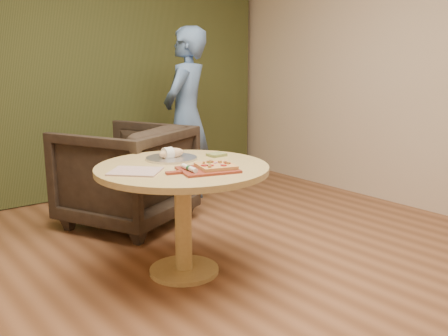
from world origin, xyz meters
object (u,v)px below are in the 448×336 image
at_px(person_standing, 186,117).
at_px(bread_roll, 170,153).
at_px(serving_tray, 172,158).
at_px(pedestal_table, 183,186).
at_px(pizza_paddle, 206,170).
at_px(cutlery_roll, 189,168).
at_px(flatbread_pizza, 216,166).
at_px(armchair, 126,170).

bearing_deg(person_standing, bread_roll, 19.65).
bearing_deg(serving_tray, pedestal_table, -104.60).
relative_size(pizza_paddle, serving_tray, 1.33).
relative_size(pizza_paddle, cutlery_roll, 2.38).
bearing_deg(pedestal_table, person_standing, 54.90).
height_order(pedestal_table, flatbread_pizza, flatbread_pizza).
distance_m(pizza_paddle, serving_tray, 0.44).
relative_size(pedestal_table, cutlery_roll, 5.71).
distance_m(pedestal_table, armchair, 1.18).
bearing_deg(bread_roll, cutlery_roll, -107.12).
xyz_separation_m(pedestal_table, bread_roll, (0.05, 0.22, 0.18)).
height_order(flatbread_pizza, person_standing, person_standing).
xyz_separation_m(serving_tray, bread_roll, (-0.01, 0.00, 0.04)).
xyz_separation_m(pedestal_table, serving_tray, (0.06, 0.22, 0.15)).
bearing_deg(serving_tray, armchair, 82.57).
bearing_deg(person_standing, pizza_paddle, 27.62).
bearing_deg(pizza_paddle, bread_roll, 104.06).
bearing_deg(bread_roll, armchair, 82.04).
distance_m(flatbread_pizza, cutlery_roll, 0.18).
distance_m(bread_roll, person_standing, 1.51).
distance_m(pedestal_table, cutlery_roll, 0.28).
bearing_deg(pizza_paddle, cutlery_roll, -175.40).
xyz_separation_m(flatbread_pizza, bread_roll, (-0.05, 0.45, 0.02)).
relative_size(flatbread_pizza, bread_roll, 1.41).
bearing_deg(cutlery_roll, person_standing, 64.01).
relative_size(serving_tray, armchair, 0.37).
relative_size(cutlery_roll, bread_roll, 1.03).
bearing_deg(cutlery_roll, serving_tray, 79.43).
bearing_deg(cutlery_roll, bread_roll, 80.53).
bearing_deg(pizza_paddle, armchair, 100.11).
bearing_deg(bread_roll, serving_tray, 0.00).
distance_m(serving_tray, bread_roll, 0.04).
distance_m(cutlery_roll, bread_roll, 0.44).
distance_m(pizza_paddle, cutlery_roll, 0.12).
distance_m(pedestal_table, bread_roll, 0.29).
xyz_separation_m(pedestal_table, armchair, (0.18, 1.16, -0.13)).
xyz_separation_m(pedestal_table, person_standing, (0.98, 1.40, 0.26)).
height_order(serving_tray, bread_roll, bread_roll).
bearing_deg(armchair, flatbread_pizza, 61.92).
bearing_deg(pedestal_table, pizza_paddle, -82.11).
relative_size(flatbread_pizza, serving_tray, 0.77).
distance_m(cutlery_roll, armchair, 1.42).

